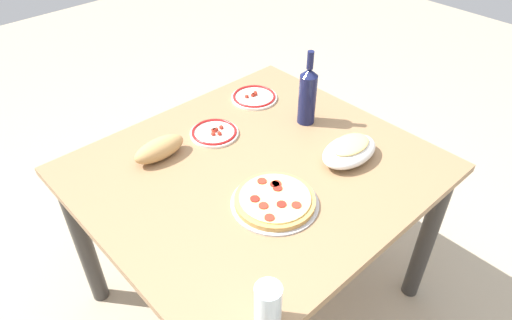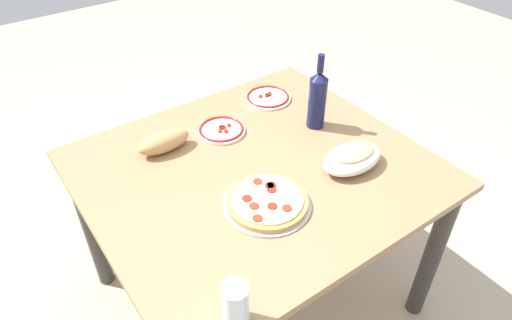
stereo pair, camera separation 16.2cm
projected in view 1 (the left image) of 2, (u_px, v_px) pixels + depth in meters
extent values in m
plane|color=tan|center=(256.00, 293.00, 2.11)|extent=(8.00, 8.00, 0.00)
cube|color=#93704C|center=(256.00, 170.00, 1.65)|extent=(1.17, 1.06, 0.03)
cylinder|color=#33302D|center=(427.00, 238.00, 1.89)|extent=(0.07, 0.07, 0.72)
cylinder|color=#33302D|center=(83.00, 242.00, 1.87)|extent=(0.07, 0.07, 0.72)
cylinder|color=#33302D|center=(269.00, 139.00, 2.43)|extent=(0.07, 0.07, 0.72)
cylinder|color=#B7B7BC|center=(275.00, 203.00, 1.49)|extent=(0.29, 0.29, 0.01)
cylinder|color=tan|center=(275.00, 200.00, 1.48)|extent=(0.26, 0.26, 0.02)
cylinder|color=#EFD684|center=(275.00, 198.00, 1.48)|extent=(0.23, 0.23, 0.01)
cylinder|color=#B22D1E|center=(296.00, 205.00, 1.44)|extent=(0.03, 0.03, 0.00)
cylinder|color=maroon|center=(281.00, 204.00, 1.44)|extent=(0.03, 0.03, 0.00)
cylinder|color=maroon|center=(275.00, 184.00, 1.52)|extent=(0.03, 0.03, 0.00)
cylinder|color=#B22D1E|center=(277.00, 183.00, 1.52)|extent=(0.03, 0.03, 0.00)
cylinder|color=#B22D1E|center=(263.00, 206.00, 1.44)|extent=(0.03, 0.03, 0.00)
cylinder|color=maroon|center=(255.00, 199.00, 1.46)|extent=(0.03, 0.03, 0.00)
cylinder|color=#B22D1E|center=(269.00, 217.00, 1.40)|extent=(0.03, 0.03, 0.00)
cylinder|color=maroon|center=(278.00, 188.00, 1.50)|extent=(0.03, 0.03, 0.00)
cylinder|color=#B22D1E|center=(262.00, 181.00, 1.53)|extent=(0.03, 0.03, 0.00)
ellipsoid|color=white|center=(349.00, 151.00, 1.66)|extent=(0.24, 0.15, 0.07)
ellipsoid|color=#AD2819|center=(350.00, 148.00, 1.65)|extent=(0.20, 0.12, 0.03)
ellipsoid|color=#EACC75|center=(350.00, 144.00, 1.64)|extent=(0.17, 0.10, 0.02)
cylinder|color=#141942|center=(307.00, 99.00, 1.81)|extent=(0.07, 0.07, 0.21)
cone|color=#141942|center=(309.00, 72.00, 1.73)|extent=(0.07, 0.07, 0.03)
cylinder|color=#141942|center=(310.00, 60.00, 1.70)|extent=(0.03, 0.03, 0.07)
cylinder|color=silver|center=(268.00, 306.00, 1.12)|extent=(0.07, 0.07, 0.14)
cylinder|color=white|center=(254.00, 98.00, 2.01)|extent=(0.20, 0.20, 0.01)
torus|color=red|center=(254.00, 96.00, 2.00)|extent=(0.19, 0.19, 0.01)
cube|color=#AD2819|center=(253.00, 95.00, 2.00)|extent=(0.01, 0.01, 0.01)
cube|color=#AD2819|center=(247.00, 96.00, 1.99)|extent=(0.01, 0.01, 0.01)
cube|color=#AD2819|center=(253.00, 95.00, 2.00)|extent=(0.01, 0.01, 0.01)
cube|color=#AD2819|center=(255.00, 93.00, 2.02)|extent=(0.01, 0.01, 0.01)
cube|color=#AD2819|center=(255.00, 94.00, 2.01)|extent=(0.01, 0.01, 0.01)
cylinder|color=white|center=(214.00, 133.00, 1.79)|extent=(0.19, 0.19, 0.01)
torus|color=red|center=(214.00, 132.00, 1.79)|extent=(0.18, 0.18, 0.01)
cube|color=#AD2819|center=(213.00, 134.00, 1.77)|extent=(0.01, 0.01, 0.01)
cube|color=#AD2819|center=(221.00, 127.00, 1.81)|extent=(0.01, 0.01, 0.01)
cube|color=#AD2819|center=(213.00, 130.00, 1.79)|extent=(0.01, 0.01, 0.01)
cube|color=#AD2819|center=(214.00, 130.00, 1.79)|extent=(0.01, 0.01, 0.01)
cube|color=#AD2819|center=(216.00, 129.00, 1.80)|extent=(0.01, 0.01, 0.01)
cube|color=#AD2819|center=(220.00, 134.00, 1.77)|extent=(0.01, 0.01, 0.01)
ellipsoid|color=tan|center=(159.00, 149.00, 1.66)|extent=(0.20, 0.08, 0.08)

